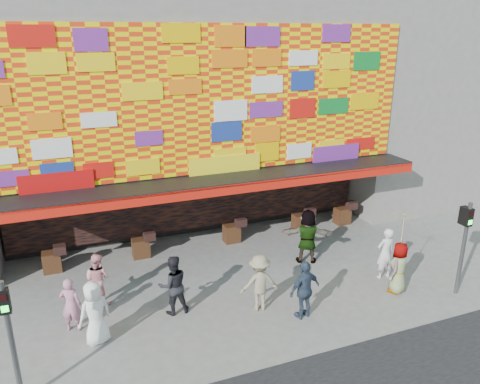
{
  "coord_description": "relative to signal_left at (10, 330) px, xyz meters",
  "views": [
    {
      "loc": [
        -4.75,
        -10.94,
        7.73
      ],
      "look_at": [
        0.33,
        2.0,
        2.96
      ],
      "focal_mm": 35.0,
      "sensor_mm": 36.0,
      "label": 1
    }
  ],
  "objects": [
    {
      "name": "ped_c",
      "position": [
        3.96,
        2.19,
        -0.97
      ],
      "size": [
        0.87,
        0.68,
        1.78
      ],
      "primitive_type": "imported",
      "rotation": [
        0.0,
        0.0,
        3.14
      ],
      "color": "black",
      "rests_on": "ground"
    },
    {
      "name": "ped_i",
      "position": [
        2.0,
        3.5,
        -1.06
      ],
      "size": [
        0.99,
        0.97,
        1.61
      ],
      "primitive_type": "imported",
      "rotation": [
        0.0,
        0.0,
        2.42
      ],
      "color": "pink",
      "rests_on": "ground"
    },
    {
      "name": "ped_e",
      "position": [
        7.35,
        0.61,
        -0.98
      ],
      "size": [
        1.09,
        0.63,
        1.75
      ],
      "primitive_type": "imported",
      "rotation": [
        0.0,
        0.0,
        3.35
      ],
      "color": "#2F3E53",
      "rests_on": "ground"
    },
    {
      "name": "ped_f",
      "position": [
        9.09,
        3.59,
        -0.89
      ],
      "size": [
        1.88,
        1.29,
        1.95
      ],
      "primitive_type": "imported",
      "rotation": [
        0.0,
        0.0,
        2.7
      ],
      "color": "gray",
      "rests_on": "ground"
    },
    {
      "name": "signal_left",
      "position": [
        0.0,
        0.0,
        0.0
      ],
      "size": [
        0.22,
        0.2,
        3.0
      ],
      "color": "#59595B",
      "rests_on": "ground"
    },
    {
      "name": "ped_h",
      "position": [
        10.91,
        1.66,
        -0.98
      ],
      "size": [
        0.64,
        0.42,
        1.75
      ],
      "primitive_type": "imported",
      "rotation": [
        0.0,
        0.0,
        3.15
      ],
      "color": "silver",
      "rests_on": "ground"
    },
    {
      "name": "shop_building",
      "position": [
        6.2,
        9.68,
        3.37
      ],
      "size": [
        15.2,
        9.4,
        10.0
      ],
      "color": "gray",
      "rests_on": "ground"
    },
    {
      "name": "neighbor_right",
      "position": [
        19.2,
        9.5,
        4.14
      ],
      "size": [
        11.0,
        8.0,
        12.0
      ],
      "primitive_type": "cube",
      "color": "gray",
      "rests_on": "ground"
    },
    {
      "name": "ground",
      "position": [
        6.2,
        1.5,
        -1.86
      ],
      "size": [
        90.0,
        90.0,
        0.0
      ],
      "primitive_type": "plane",
      "color": "slate",
      "rests_on": "ground"
    },
    {
      "name": "ped_d",
      "position": [
        6.33,
        1.45,
        -1.0
      ],
      "size": [
        1.18,
        0.76,
        1.72
      ],
      "primitive_type": "imported",
      "rotation": [
        0.0,
        0.0,
        3.03
      ],
      "color": "gray",
      "rests_on": "ground"
    },
    {
      "name": "parasol",
      "position": [
        10.73,
        0.76,
        0.32
      ],
      "size": [
        1.38,
        1.39,
        1.91
      ],
      "color": "beige",
      "rests_on": "ground"
    },
    {
      "name": "signal_right",
      "position": [
        12.4,
        0.0,
        0.0
      ],
      "size": [
        0.22,
        0.2,
        3.0
      ],
      "color": "#59595B",
      "rests_on": "ground"
    },
    {
      "name": "ped_b",
      "position": [
        1.19,
        2.36,
        -1.07
      ],
      "size": [
        0.67,
        0.55,
        1.57
      ],
      "primitive_type": "imported",
      "rotation": [
        0.0,
        0.0,
        2.78
      ],
      "color": "#BE7B92",
      "rests_on": "ground"
    },
    {
      "name": "ped_g",
      "position": [
        10.73,
        0.76,
        -1.03
      ],
      "size": [
        0.96,
        0.86,
        1.65
      ],
      "primitive_type": "imported",
      "rotation": [
        0.0,
        0.0,
        3.66
      ],
      "color": "gray",
      "rests_on": "ground"
    },
    {
      "name": "ped_a",
      "position": [
        1.75,
        1.57,
        -0.98
      ],
      "size": [
        1.0,
        0.83,
        1.76
      ],
      "primitive_type": "imported",
      "rotation": [
        0.0,
        0.0,
        3.51
      ],
      "color": "white",
      "rests_on": "ground"
    }
  ]
}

